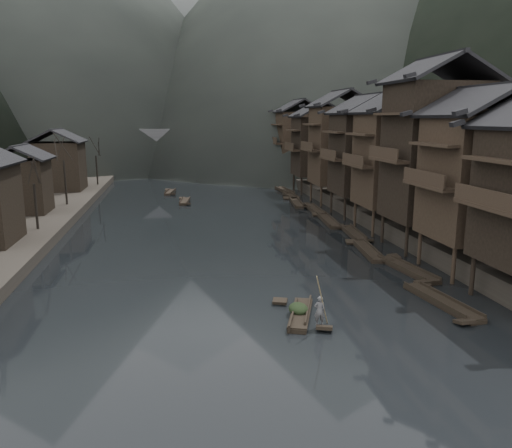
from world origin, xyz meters
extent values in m
plane|color=black|center=(0.00, 0.00, 0.00)|extent=(300.00, 300.00, 0.00)
cube|color=#2D2823|center=(35.00, 40.00, 0.90)|extent=(40.00, 200.00, 1.80)
cylinder|color=black|center=(14.20, -5.60, 1.30)|extent=(0.30, 0.30, 2.90)
cylinder|color=black|center=(16.95, -5.60, 1.30)|extent=(0.30, 0.30, 2.90)
cube|color=#2E2219|center=(13.30, -8.00, 6.17)|extent=(1.20, 5.70, 0.25)
cylinder|color=#2E2219|center=(14.20, -3.40, 1.30)|extent=(0.30, 0.30, 2.90)
cylinder|color=#2E2219|center=(14.20, 1.40, 1.30)|extent=(0.30, 0.30, 2.90)
cylinder|color=#2E2219|center=(16.95, -3.40, 1.30)|extent=(0.30, 0.30, 2.90)
cylinder|color=#2E2219|center=(16.95, 1.40, 1.30)|extent=(0.30, 0.30, 2.90)
cube|color=#2E2219|center=(17.30, -1.00, 6.90)|extent=(7.00, 6.00, 8.60)
cube|color=#2E2219|center=(13.30, -1.00, 6.47)|extent=(1.20, 5.70, 0.25)
cylinder|color=black|center=(14.20, 3.60, 1.30)|extent=(0.30, 0.30, 2.90)
cylinder|color=black|center=(14.20, 8.40, 1.30)|extent=(0.30, 0.30, 2.90)
cylinder|color=black|center=(16.95, 3.60, 1.30)|extent=(0.30, 0.30, 2.90)
cylinder|color=black|center=(16.95, 8.40, 1.30)|extent=(0.30, 0.30, 2.90)
cube|color=black|center=(17.30, 6.00, 8.27)|extent=(7.00, 6.00, 11.34)
cube|color=#2E2219|center=(13.30, 6.00, 7.70)|extent=(1.20, 5.70, 0.25)
cylinder|color=#2E2219|center=(14.20, 10.60, 1.30)|extent=(0.30, 0.30, 2.90)
cylinder|color=#2E2219|center=(14.20, 15.40, 1.30)|extent=(0.30, 0.30, 2.90)
cylinder|color=#2E2219|center=(16.95, 10.60, 1.30)|extent=(0.30, 0.30, 2.90)
cylinder|color=#2E2219|center=(16.95, 15.40, 1.30)|extent=(0.30, 0.30, 2.90)
cube|color=#2E2219|center=(17.30, 13.00, 7.07)|extent=(7.00, 6.00, 8.94)
cube|color=#2E2219|center=(13.30, 13.00, 6.62)|extent=(1.20, 5.70, 0.25)
cylinder|color=black|center=(14.20, 18.60, 1.30)|extent=(0.30, 0.30, 2.90)
cylinder|color=black|center=(14.20, 23.40, 1.30)|extent=(0.30, 0.30, 2.90)
cylinder|color=black|center=(16.95, 18.60, 1.30)|extent=(0.30, 0.30, 2.90)
cylinder|color=black|center=(16.95, 23.40, 1.30)|extent=(0.30, 0.30, 2.90)
cube|color=black|center=(17.30, 21.00, 7.08)|extent=(7.00, 6.00, 8.95)
cube|color=#2E2219|center=(13.30, 21.00, 6.63)|extent=(1.20, 5.70, 0.25)
cylinder|color=#2E2219|center=(14.20, 27.60, 1.30)|extent=(0.30, 0.30, 2.90)
cylinder|color=#2E2219|center=(14.20, 32.40, 1.30)|extent=(0.30, 0.30, 2.90)
cylinder|color=#2E2219|center=(16.95, 27.60, 1.30)|extent=(0.30, 0.30, 2.90)
cylinder|color=#2E2219|center=(16.95, 32.40, 1.30)|extent=(0.30, 0.30, 2.90)
cube|color=#2E2219|center=(17.30, 30.00, 7.55)|extent=(7.00, 6.00, 9.89)
cube|color=#2E2219|center=(13.30, 30.00, 7.05)|extent=(1.20, 5.70, 0.25)
cylinder|color=black|center=(14.20, 37.60, 1.30)|extent=(0.30, 0.30, 2.90)
cylinder|color=black|center=(14.20, 42.40, 1.30)|extent=(0.30, 0.30, 2.90)
cylinder|color=black|center=(16.95, 37.60, 1.30)|extent=(0.30, 0.30, 2.90)
cylinder|color=black|center=(16.95, 42.40, 1.30)|extent=(0.30, 0.30, 2.90)
cube|color=black|center=(17.30, 40.00, 6.93)|extent=(7.00, 6.00, 8.66)
cube|color=#2E2219|center=(13.30, 40.00, 6.50)|extent=(1.20, 5.70, 0.25)
cylinder|color=#2E2219|center=(14.20, 49.60, 1.30)|extent=(0.30, 0.30, 2.90)
cylinder|color=#2E2219|center=(14.20, 54.40, 1.30)|extent=(0.30, 0.30, 2.90)
cylinder|color=#2E2219|center=(16.95, 49.60, 1.30)|extent=(0.30, 0.30, 2.90)
cylinder|color=#2E2219|center=(16.95, 54.40, 1.30)|extent=(0.30, 0.30, 2.90)
cube|color=#2E2219|center=(17.30, 52.00, 7.35)|extent=(7.00, 6.00, 9.51)
cube|color=#2E2219|center=(13.30, 52.00, 6.88)|extent=(1.20, 5.70, 0.25)
cube|color=black|center=(-20.50, 24.00, 4.10)|extent=(5.00, 5.00, 5.80)
cube|color=black|center=(-20.50, 42.00, 4.60)|extent=(6.50, 6.50, 6.80)
cylinder|color=black|center=(-17.00, 14.98, 3.32)|extent=(0.24, 0.24, 4.24)
cylinder|color=black|center=(-17.00, 28.82, 3.85)|extent=(0.24, 0.24, 5.30)
cylinder|color=black|center=(-17.00, 47.34, 3.43)|extent=(0.24, 0.24, 4.46)
cube|color=black|center=(11.45, -6.84, 0.15)|extent=(1.91, 6.65, 0.30)
cube|color=black|center=(11.45, -6.84, 0.33)|extent=(1.95, 6.53, 0.10)
cube|color=black|center=(11.84, -3.72, 0.29)|extent=(1.03, 0.92, 0.34)
cube|color=black|center=(11.05, -9.97, 0.29)|extent=(1.03, 0.92, 0.34)
cube|color=black|center=(12.42, -0.28, 0.15)|extent=(1.98, 6.77, 0.30)
cube|color=black|center=(12.42, -0.28, 0.33)|extent=(2.02, 6.65, 0.10)
cube|color=black|center=(12.85, 2.90, 0.29)|extent=(1.04, 0.94, 0.34)
cube|color=black|center=(12.00, -3.46, 0.29)|extent=(1.04, 0.94, 0.34)
cube|color=black|center=(11.52, 5.10, 0.15)|extent=(1.83, 6.55, 0.30)
cube|color=black|center=(11.52, 5.10, 0.33)|extent=(1.87, 6.42, 0.10)
cube|color=black|center=(11.17, 8.18, 0.29)|extent=(1.02, 0.90, 0.34)
cube|color=black|center=(11.88, 2.02, 0.29)|extent=(1.02, 0.90, 0.34)
cube|color=black|center=(12.64, 11.66, 0.15)|extent=(1.72, 6.58, 0.30)
cube|color=black|center=(12.64, 11.66, 0.33)|extent=(1.76, 6.46, 0.10)
cube|color=black|center=(12.34, 14.77, 0.29)|extent=(1.01, 0.89, 0.34)
cube|color=black|center=(12.94, 8.55, 0.29)|extent=(1.01, 0.89, 0.34)
cube|color=black|center=(12.08, 17.84, 0.15)|extent=(1.76, 7.43, 0.30)
cube|color=black|center=(12.08, 17.84, 0.33)|extent=(1.80, 7.29, 0.10)
cube|color=black|center=(11.76, 21.36, 0.29)|extent=(1.01, 0.98, 0.36)
cube|color=black|center=(12.40, 14.32, 0.29)|extent=(1.01, 0.98, 0.36)
cube|color=black|center=(12.47, 24.71, 0.15)|extent=(1.39, 7.17, 0.30)
cube|color=black|center=(12.47, 24.71, 0.33)|extent=(1.44, 7.03, 0.10)
cube|color=black|center=(12.33, 28.13, 0.29)|extent=(0.97, 0.91, 0.35)
cube|color=black|center=(12.62, 21.29, 0.29)|extent=(0.97, 0.91, 0.35)
cube|color=black|center=(11.52, 30.01, 0.15)|extent=(2.04, 7.68, 0.30)
cube|color=black|center=(11.52, 30.01, 0.33)|extent=(2.08, 7.53, 0.10)
cube|color=black|center=(11.06, 33.63, 0.29)|extent=(1.04, 1.04, 0.37)
cube|color=black|center=(11.98, 26.39, 0.29)|extent=(1.04, 1.04, 0.37)
cube|color=black|center=(12.10, 35.49, 0.15)|extent=(1.19, 5.83, 0.30)
cube|color=black|center=(12.10, 35.49, 0.33)|extent=(1.25, 5.72, 0.10)
cube|color=black|center=(12.14, 38.29, 0.29)|extent=(0.95, 0.74, 0.32)
cube|color=black|center=(12.05, 32.70, 0.29)|extent=(0.95, 0.74, 0.32)
cube|color=black|center=(12.41, 41.00, 0.15)|extent=(1.71, 6.98, 0.30)
cube|color=black|center=(12.41, 41.00, 0.33)|extent=(1.76, 6.85, 0.10)
cube|color=black|center=(12.71, 44.31, 0.29)|extent=(1.01, 0.93, 0.35)
cube|color=black|center=(12.12, 37.69, 0.29)|extent=(1.01, 0.93, 0.35)
cube|color=black|center=(12.58, 48.83, 0.15)|extent=(1.94, 6.75, 0.30)
cube|color=black|center=(12.58, 48.83, 0.33)|extent=(1.97, 6.63, 0.10)
cube|color=black|center=(12.17, 52.00, 0.29)|extent=(1.03, 0.93, 0.34)
cube|color=black|center=(12.98, 45.65, 0.29)|extent=(1.03, 0.93, 0.34)
cube|color=black|center=(11.78, 53.50, 0.15)|extent=(1.98, 6.98, 0.30)
cube|color=black|center=(11.78, 53.50, 0.33)|extent=(2.02, 6.85, 0.10)
cube|color=black|center=(11.35, 56.78, 0.29)|extent=(1.04, 0.96, 0.35)
cube|color=black|center=(12.21, 50.22, 0.29)|extent=(1.04, 0.96, 0.35)
cube|color=black|center=(-2.98, 33.51, 0.15)|extent=(1.59, 5.02, 0.30)
cube|color=black|center=(-2.98, 33.51, 0.33)|extent=(1.63, 4.93, 0.10)
cube|color=black|center=(-3.27, 35.87, 0.29)|extent=(0.92, 0.72, 0.30)
cube|color=black|center=(-2.70, 31.16, 0.29)|extent=(0.92, 0.72, 0.30)
cube|color=black|center=(-4.94, 42.46, 0.15)|extent=(1.75, 4.95, 0.30)
cube|color=black|center=(-4.94, 42.46, 0.33)|extent=(1.79, 4.86, 0.10)
cube|color=black|center=(-5.31, 44.77, 0.29)|extent=(0.94, 0.73, 0.30)
cube|color=black|center=(-4.57, 40.16, 0.29)|extent=(0.94, 0.73, 0.30)
cube|color=black|center=(1.45, 55.92, 0.15)|extent=(3.96, 4.92, 0.30)
cube|color=black|center=(1.45, 55.92, 0.33)|extent=(3.94, 4.86, 0.10)
cube|color=black|center=(-0.06, 58.00, 0.29)|extent=(1.08, 1.04, 0.31)
cube|color=black|center=(2.96, 53.84, 0.29)|extent=(1.08, 1.04, 0.31)
cube|color=black|center=(-7.68, 72.46, 0.15)|extent=(1.76, 4.63, 0.30)
cube|color=black|center=(-7.68, 72.46, 0.33)|extent=(1.79, 4.55, 0.10)
cube|color=black|center=(-7.31, 74.60, 0.29)|extent=(0.93, 0.70, 0.29)
cube|color=black|center=(-8.05, 70.32, 0.29)|extent=(0.93, 0.70, 0.29)
cube|color=#4C4C4F|center=(0.00, 72.00, 7.20)|extent=(40.00, 6.00, 1.60)
cube|color=#4C4C4F|center=(0.00, 69.30, 8.50)|extent=(40.00, 0.50, 1.00)
cube|color=#4C4C4F|center=(0.00, 74.70, 8.50)|extent=(40.00, 0.50, 1.00)
cube|color=#4C4C4F|center=(-14.00, 72.00, 3.20)|extent=(3.20, 6.00, 6.40)
cube|color=#4C4C4F|center=(-4.50, 72.00, 3.20)|extent=(3.20, 6.00, 6.40)
cube|color=#4C4C4F|center=(4.50, 72.00, 3.20)|extent=(3.20, 6.00, 6.40)
cube|color=#4C4C4F|center=(14.00, 72.00, 3.20)|extent=(3.20, 6.00, 6.40)
cone|color=gray|center=(0.00, 210.00, 60.50)|extent=(320.00, 320.00, 121.00)
cube|color=black|center=(2.50, -7.39, 0.15)|extent=(2.52, 4.73, 0.30)
cube|color=black|center=(2.50, -7.39, 0.33)|extent=(2.53, 4.66, 0.10)
cube|color=black|center=(1.75, -5.28, 0.29)|extent=(1.01, 0.84, 0.29)
cube|color=black|center=(3.24, -9.50, 0.29)|extent=(1.01, 0.84, 0.29)
ellipsoid|color=black|center=(2.42, -7.17, 0.77)|extent=(1.12, 1.46, 0.67)
imported|color=#5C5B5E|center=(3.09, -9.06, 1.25)|extent=(0.62, 0.43, 1.63)
cylinder|color=#8C7A51|center=(3.29, -9.06, 4.03)|extent=(1.43, 1.86, 3.93)
camera|label=1|loc=(-4.39, -33.28, 11.10)|focal=35.00mm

